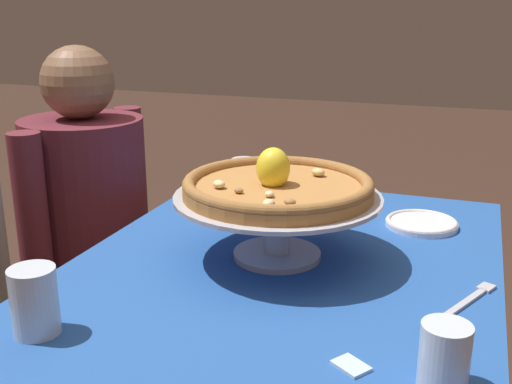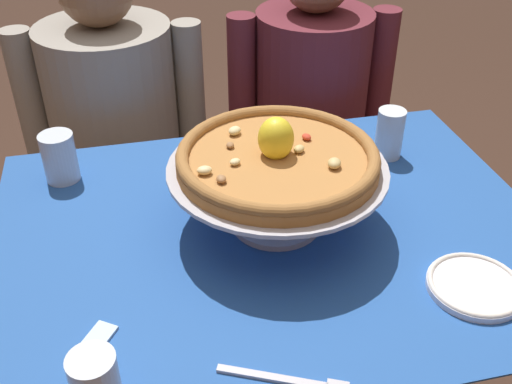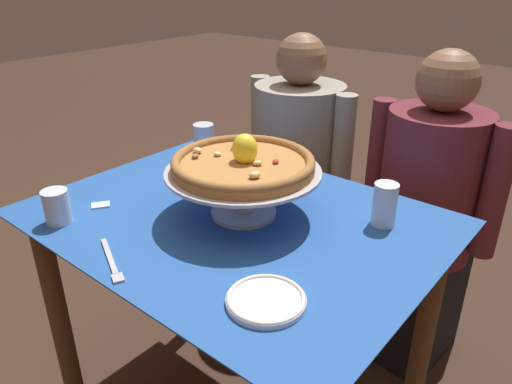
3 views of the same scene
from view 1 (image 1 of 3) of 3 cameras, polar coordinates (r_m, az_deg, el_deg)
name	(u,v)px [view 1 (image 1 of 3)]	position (r m, az deg, el deg)	size (l,w,h in m)	color
dining_table	(285,321)	(1.30, 2.70, -11.76)	(1.07, 0.81, 0.76)	brown
pizza_stand	(277,212)	(1.23, 1.98, -1.84)	(0.41, 0.41, 0.13)	#B7B7C1
pizza	(277,185)	(1.21, 1.98, 0.63)	(0.37, 0.37, 0.09)	#AD753D
water_glass_front_left	(444,360)	(0.89, 16.87, -14.51)	(0.07, 0.07, 0.09)	silver
water_glass_back_left	(35,306)	(1.03, -19.60, -9.79)	(0.07, 0.07, 0.11)	silver
water_glass_back_right	(244,184)	(1.58, -1.11, 0.76)	(0.06, 0.06, 0.11)	silver
side_plate	(421,223)	(1.47, 14.93, -2.75)	(0.16, 0.16, 0.02)	white
dinner_fork	(469,301)	(1.14, 18.91, -9.41)	(0.18, 0.10, 0.01)	#B7B7C1
sugar_packet	(351,366)	(0.92, 8.71, -15.48)	(0.05, 0.04, 0.01)	silver
diner_right	(92,261)	(1.84, -14.78, -6.15)	(0.49, 0.36, 1.15)	black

